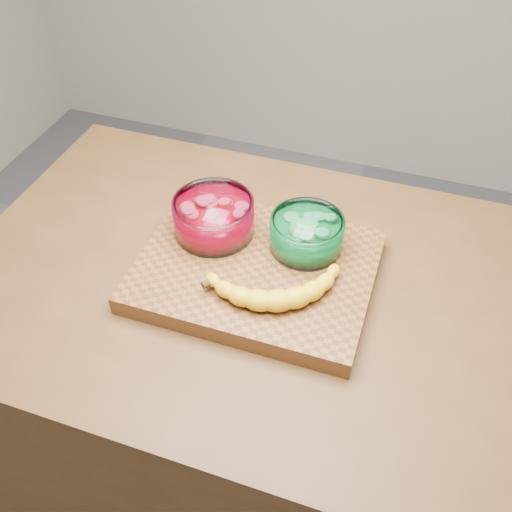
% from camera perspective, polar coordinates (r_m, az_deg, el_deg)
% --- Properties ---
extents(ground, '(3.50, 3.50, 0.00)m').
position_cam_1_polar(ground, '(1.89, -0.00, -21.33)').
color(ground, slate).
rests_on(ground, ground).
extents(counter, '(1.20, 0.80, 0.90)m').
position_cam_1_polar(counter, '(1.49, -0.00, -14.18)').
color(counter, '#513218').
rests_on(counter, ground).
extents(cutting_board, '(0.45, 0.35, 0.04)m').
position_cam_1_polar(cutting_board, '(1.12, -0.00, -1.47)').
color(cutting_board, brown).
rests_on(cutting_board, counter).
extents(bowl_red, '(0.16, 0.16, 0.08)m').
position_cam_1_polar(bowl_red, '(1.15, -4.24, 3.89)').
color(bowl_red, white).
rests_on(bowl_red, cutting_board).
extents(bowl_green, '(0.14, 0.14, 0.07)m').
position_cam_1_polar(bowl_green, '(1.12, 5.07, 2.25)').
color(bowl_green, white).
rests_on(bowl_green, cutting_board).
extents(banana, '(0.27, 0.18, 0.04)m').
position_cam_1_polar(banana, '(1.05, 1.60, -2.38)').
color(banana, gold).
rests_on(banana, cutting_board).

